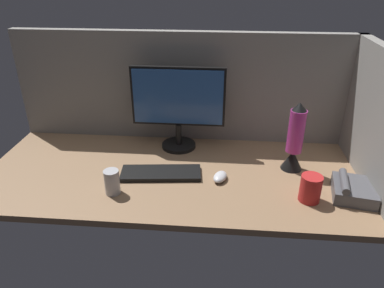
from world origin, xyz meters
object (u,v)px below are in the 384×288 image
at_px(keyboard, 161,173).
at_px(lava_lamp, 295,142).
at_px(mug_red_plastic, 310,188).
at_px(desk_phone, 353,190).
at_px(monitor, 178,104).
at_px(mouse, 220,177).
at_px(mug_steel, 112,182).

relative_size(keyboard, lava_lamp, 1.10).
height_order(keyboard, mug_red_plastic, mug_red_plastic).
bearing_deg(lava_lamp, desk_phone, -43.64).
height_order(monitor, mouse, monitor).
distance_m(monitor, desk_phone, 0.91).
bearing_deg(mouse, desk_phone, 9.98).
height_order(monitor, desk_phone, monitor).
bearing_deg(mouse, keyboard, -166.12).
bearing_deg(mouse, mug_steel, -145.08).
bearing_deg(desk_phone, mug_steel, -176.35).
relative_size(mouse, mug_steel, 0.87).
relative_size(mug_red_plastic, lava_lamp, 0.35).
bearing_deg(mug_red_plastic, monitor, 143.76).
height_order(mouse, mug_steel, mug_steel).
bearing_deg(monitor, mug_steel, -116.67).
relative_size(mouse, mug_red_plastic, 0.83).
bearing_deg(mug_steel, keyboard, 41.34).
xyz_separation_m(keyboard, desk_phone, (0.84, -0.10, 0.02)).
height_order(lava_lamp, desk_phone, lava_lamp).
distance_m(mouse, lava_lamp, 0.39).
xyz_separation_m(keyboard, mug_steel, (-0.18, -0.16, 0.05)).
bearing_deg(desk_phone, lava_lamp, 136.36).
distance_m(lava_lamp, desk_phone, 0.33).
relative_size(monitor, mug_red_plastic, 4.13).
relative_size(mug_steel, desk_phone, 0.50).
xyz_separation_m(keyboard, lava_lamp, (0.62, 0.12, 0.13)).
xyz_separation_m(mouse, desk_phone, (0.56, -0.08, 0.01)).
distance_m(keyboard, lava_lamp, 0.64).
bearing_deg(monitor, mouse, -54.46).
bearing_deg(mouse, lava_lamp, 39.42).
height_order(keyboard, lava_lamp, lava_lamp).
relative_size(monitor, mug_steel, 4.35).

